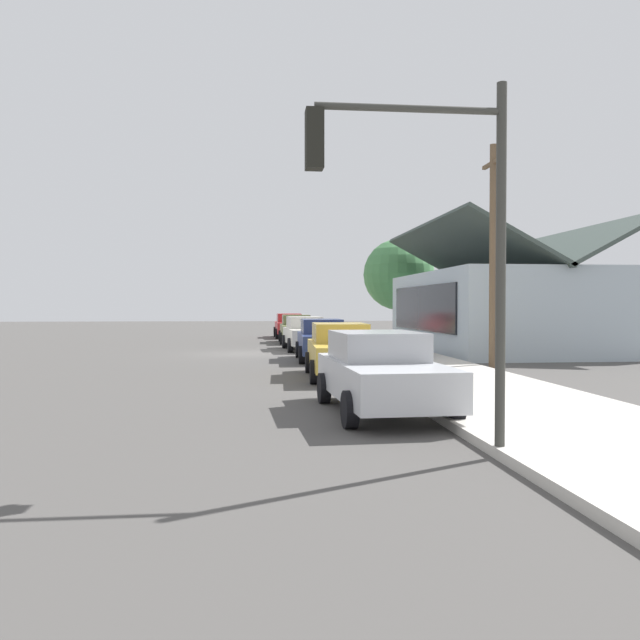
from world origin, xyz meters
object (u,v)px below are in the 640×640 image
(car_ivory, at_px, (305,333))
(traffic_light_main, at_px, (426,206))
(shade_tree, at_px, (399,275))
(fire_hydrant_red, at_px, (352,346))
(car_silver, at_px, (381,371))
(car_navy, at_px, (322,339))
(car_cherry, at_px, (289,325))
(car_olive, at_px, (296,328))
(car_mustard, at_px, (341,350))
(utility_pole_wooden, at_px, (493,252))

(car_ivory, height_order, traffic_light_main, traffic_light_main)
(shade_tree, height_order, fire_hydrant_red, shade_tree)
(shade_tree, bearing_deg, car_silver, -13.80)
(car_ivory, relative_size, fire_hydrant_red, 6.80)
(traffic_light_main, bearing_deg, fire_hydrant_red, 174.47)
(shade_tree, height_order, traffic_light_main, shade_tree)
(car_ivory, xyz_separation_m, car_navy, (5.79, 0.18, -0.00))
(car_cherry, relative_size, fire_hydrant_red, 6.75)
(car_navy, relative_size, shade_tree, 0.76)
(car_navy, distance_m, traffic_light_main, 16.41)
(traffic_light_main, distance_m, fire_hydrant_red, 17.49)
(traffic_light_main, bearing_deg, car_navy, 178.79)
(car_olive, relative_size, car_navy, 1.01)
(car_silver, xyz_separation_m, traffic_light_main, (3.91, -0.17, 2.67))
(car_olive, xyz_separation_m, car_mustard, (17.89, 0.09, 0.00))
(car_olive, height_order, car_mustard, same)
(shade_tree, distance_m, utility_pole_wooden, 17.45)
(car_ivory, bearing_deg, shade_tree, 138.35)
(car_navy, bearing_deg, utility_pole_wooden, 54.87)
(car_mustard, height_order, utility_pole_wooden, utility_pole_wooden)
(car_cherry, xyz_separation_m, traffic_light_main, (34.04, -0.10, 2.68))
(car_ivory, bearing_deg, car_olive, 177.99)
(car_navy, bearing_deg, traffic_light_main, 0.47)
(car_navy, distance_m, fire_hydrant_red, 1.66)
(car_cherry, xyz_separation_m, car_silver, (30.13, 0.07, 0.00))
(car_mustard, xyz_separation_m, utility_pole_wooden, (-2.05, 5.42, 3.11))
(car_cherry, xyz_separation_m, fire_hydrant_red, (16.89, 1.56, -0.32))
(car_navy, height_order, car_silver, same)
(car_silver, distance_m, fire_hydrant_red, 13.33)
(car_cherry, distance_m, fire_hydrant_red, 16.96)
(car_cherry, relative_size, car_silver, 1.00)
(utility_pole_wooden, bearing_deg, car_navy, -126.81)
(car_mustard, relative_size, traffic_light_main, 0.92)
(car_olive, distance_m, car_ivory, 6.08)
(car_navy, relative_size, car_silver, 0.98)
(shade_tree, distance_m, fire_hydrant_red, 13.84)
(car_cherry, relative_size, shade_tree, 0.78)
(car_olive, distance_m, shade_tree, 7.26)
(car_cherry, bearing_deg, car_mustard, 0.26)
(car_navy, xyz_separation_m, shade_tree, (-13.45, 6.15, 3.17))
(car_navy, relative_size, traffic_light_main, 0.90)
(car_silver, bearing_deg, traffic_light_main, -4.84)
(traffic_light_main, bearing_deg, car_olive, 179.69)
(car_silver, bearing_deg, car_cherry, 177.78)
(car_navy, distance_m, car_mustard, 6.03)
(car_cherry, height_order, car_ivory, same)
(car_olive, distance_m, utility_pole_wooden, 17.06)
(car_olive, height_order, traffic_light_main, traffic_light_main)
(shade_tree, bearing_deg, car_ivory, -39.55)
(car_olive, height_order, fire_hydrant_red, car_olive)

